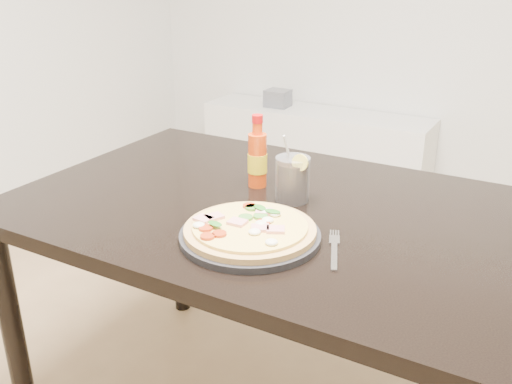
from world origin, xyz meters
The scene contains 8 objects.
dining_table centered at (-0.08, 0.18, 0.67)m, with size 1.40×0.90×0.75m.
plate centered at (-0.05, -0.02, 0.76)m, with size 0.33×0.33×0.02m, color black.
pizza centered at (-0.05, -0.02, 0.78)m, with size 0.30×0.30×0.03m.
hot_sauce_bottle centered at (-0.20, 0.28, 0.83)m, with size 0.06×0.06×0.21m.
cola_cup centered at (-0.07, 0.23, 0.81)m, with size 0.10×0.09×0.18m.
fork centered at (0.14, 0.03, 0.75)m, with size 0.09×0.18×0.00m.
media_console centered at (-0.80, 2.07, 0.25)m, with size 1.40×0.34×0.50m, color white.
cd_stack centered at (-1.05, 2.05, 0.55)m, with size 0.14×0.12×0.10m.
Camera 1 is at (0.54, -1.04, 1.35)m, focal length 40.00 mm.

